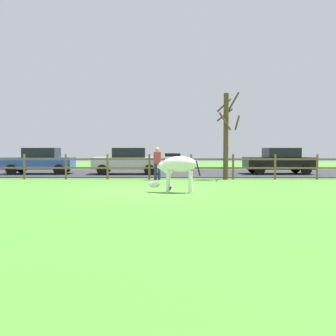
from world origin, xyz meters
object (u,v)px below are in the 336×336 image
object	(u,v)px
zebra	(177,167)
crow_on_grass	(169,189)
bare_tree	(226,133)
parked_car_black	(279,161)
visitor_near_fence	(157,162)
parked_car_blue	(40,161)
parked_car_silver	(128,161)

from	to	relation	value
zebra	crow_on_grass	xyz separation A→B (m)	(-0.31, 0.07, -0.80)
bare_tree	zebra	bearing A→B (deg)	-115.32
crow_on_grass	zebra	bearing A→B (deg)	-12.76
parked_car_black	visitor_near_fence	distance (m)	8.04
bare_tree	parked_car_blue	world-z (taller)	bare_tree
zebra	parked_car_silver	xyz separation A→B (m)	(-2.81, 8.59, -0.08)
parked_car_silver	zebra	bearing A→B (deg)	-71.88
parked_car_blue	visitor_near_fence	bearing A→B (deg)	-26.16
parked_car_black	parked_car_silver	world-z (taller)	same
crow_on_grass	parked_car_black	distance (m)	10.96
bare_tree	parked_car_silver	bearing A→B (deg)	149.86
crow_on_grass	parked_car_black	world-z (taller)	parked_car_black
bare_tree	parked_car_silver	size ratio (longest dim) A/B	1.09
zebra	crow_on_grass	world-z (taller)	zebra
parked_car_blue	visitor_near_fence	xyz separation A→B (m)	(7.17, -3.52, 0.06)
parked_car_blue	parked_car_black	distance (m)	14.34
parked_car_silver	visitor_near_fence	size ratio (longest dim) A/B	2.48
zebra	parked_car_blue	bearing A→B (deg)	132.91
zebra	parked_car_blue	world-z (taller)	parked_car_blue
parked_car_black	visitor_near_fence	size ratio (longest dim) A/B	2.47
parked_car_blue	crow_on_grass	bearing A→B (deg)	-47.97
zebra	parked_car_black	xyz separation A→B (m)	(6.26, 8.81, -0.08)
bare_tree	visitor_near_fence	world-z (taller)	bare_tree
zebra	parked_car_blue	size ratio (longest dim) A/B	0.47
visitor_near_fence	crow_on_grass	bearing A→B (deg)	-83.28
crow_on_grass	parked_car_silver	bearing A→B (deg)	106.38
parked_car_blue	visitor_near_fence	world-z (taller)	visitor_near_fence
bare_tree	parked_car_blue	distance (m)	11.24
bare_tree	parked_car_black	xyz separation A→B (m)	(3.68, 3.35, -1.50)
zebra	crow_on_grass	bearing A→B (deg)	167.24
crow_on_grass	parked_car_blue	world-z (taller)	parked_car_blue
bare_tree	parked_car_black	world-z (taller)	bare_tree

